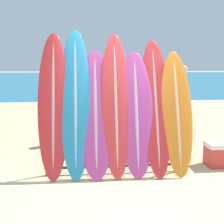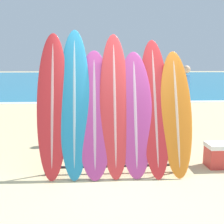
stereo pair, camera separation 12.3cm
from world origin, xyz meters
The scene contains 15 objects.
ground_plane centered at (0.00, 0.00, 0.00)m, with size 160.00×160.00×0.00m, color beige.
ocean_water centered at (0.00, 38.64, 0.00)m, with size 120.00×60.00×0.01m.
surfboard_rack centered at (-0.21, 0.74, 0.48)m, with size 2.35×0.04×0.88m.
surfboard_slot_0 centered at (-1.22, 0.81, 1.16)m, with size 0.50×0.75×2.33m.
surfboard_slot_1 centered at (-0.87, 0.82, 1.20)m, with size 0.50×0.82×2.39m.
surfboard_slot_2 centered at (-0.54, 0.77, 1.02)m, with size 0.59×0.77×2.05m.
surfboard_slot_3 centered at (-0.21, 0.80, 1.16)m, with size 0.49×0.80×2.33m.
surfboard_slot_4 centered at (0.12, 0.76, 1.01)m, with size 0.57×0.70×2.03m.
surfboard_slot_5 centered at (0.46, 0.81, 1.12)m, with size 0.50×0.86×2.24m.
surfboard_slot_6 centered at (0.81, 0.76, 1.02)m, with size 0.52×0.75×2.04m.
person_near_water centered at (2.19, 4.34, 0.98)m, with size 0.29×0.31×1.80m.
person_mid_beach centered at (0.10, 4.61, 0.89)m, with size 0.28×0.27×1.63m.
person_far_left centered at (1.42, 6.55, 0.85)m, with size 0.26×0.21×1.56m.
person_far_right centered at (-0.59, 2.73, 0.96)m, with size 0.24×0.30×1.76m.
cooler_box centered at (1.74, 0.91, 0.22)m, with size 0.61×0.35×0.43m.
Camera 1 is at (-0.64, -3.41, 1.79)m, focal length 42.00 mm.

